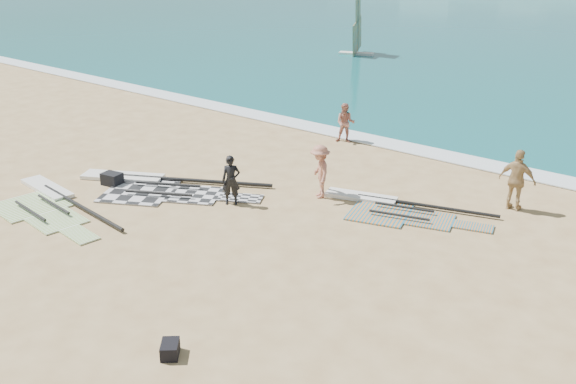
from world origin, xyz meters
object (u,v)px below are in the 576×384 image
Objects in this scene: rig_green at (49,202)px; rig_orange at (390,208)px; beachgoer_mid at (320,171)px; gear_bag_near at (112,179)px; gear_bag_far at (170,349)px; rig_grey at (154,185)px; beachgoer_left at (345,123)px; person_wetsuit at (231,180)px; beachgoer_back at (517,180)px.

rig_green is 10.20m from rig_orange.
gear_bag_near is at bearing -107.44° from beachgoer_mid.
beachgoer_mid is at bearing 107.44° from gear_bag_far.
rig_grey is 8.18m from beachgoer_left.
rig_green is 9.20× the size of gear_bag_near.
gear_bag_near is at bearing 157.24° from person_wetsuit.
beachgoer_mid is (5.83, 3.39, 0.63)m from gear_bag_near.
gear_bag_near reaches higher than rig_green.
beachgoer_left is 0.92× the size of beachgoer_mid.
rig_grey is 4.14× the size of beachgoer_left.
rig_green is 2.21m from gear_bag_near.
rig_grey is 7.55m from rig_orange.
gear_bag_far is 11.42m from beachgoer_back.
beachgoer_left is at bearing 47.22° from rig_grey.
gear_bag_near is at bearing 149.73° from gear_bag_far.
beachgoer_left reaches higher than person_wetsuit.
gear_bag_near is 12.52m from beachgoer_back.
rig_grey is 4.24× the size of person_wetsuit.
gear_bag_far is at bearing -30.27° from gear_bag_near.
gear_bag_far is at bearing -94.33° from beachgoer_left.
rig_green is 13.85m from beachgoer_back.
beachgoer_left is at bearing 79.17° from rig_green.
beachgoer_left is (3.19, 8.63, 0.57)m from gear_bag_near.
rig_green is at bearing -94.43° from beachgoer_mid.
rig_green is (-1.31, -2.93, -0.00)m from rig_grey.
beachgoer_back reaches higher than beachgoer_left.
rig_green is 3.72× the size of beachgoer_left.
person_wetsuit is at bearing 17.31° from gear_bag_near.
beachgoer_left is at bearing 119.44° from rig_orange.
person_wetsuit reaches higher than rig_orange.
gear_bag_far is at bearing 77.11° from beachgoer_back.
beachgoer_back reaches higher than gear_bag_near.
beachgoer_mid is at bearing 28.59° from beachgoer_back.
beachgoer_back is at bearing 77.80° from gear_bag_far.
gear_bag_near is at bearing 92.84° from rig_green.
gear_bag_near reaches higher than rig_orange.
rig_grey is at bearing 72.04° from rig_green.
gear_bag_near is 0.40× the size of beachgoer_left.
beachgoer_back is (9.66, 5.48, 0.87)m from rig_grey.
beachgoer_mid reaches higher than person_wetsuit.
rig_orange is 3.52× the size of person_wetsuit.
rig_orange is 2.88× the size of beachgoer_back.
beachgoer_mid is at bearing 49.39° from rig_green.
beachgoer_mid is (-2.19, -0.54, 0.78)m from rig_orange.
gear_bag_far reaches higher than rig_grey.
beachgoer_left is (-4.83, 4.70, 0.72)m from rig_orange.
person_wetsuit is 8.34m from beachgoer_back.
beachgoer_back is (2.83, 2.27, 0.87)m from rig_orange.
rig_green is at bearing 36.77° from beachgoer_back.
rig_green is 3.81× the size of person_wetsuit.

